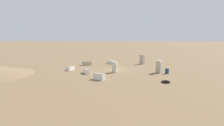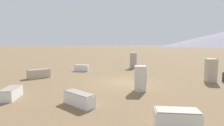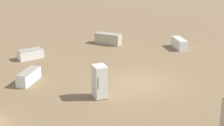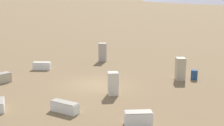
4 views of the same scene
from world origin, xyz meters
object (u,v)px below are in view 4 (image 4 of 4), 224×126
at_px(discarded_fridge_4, 42,66).
at_px(rusty_barrel, 194,75).
at_px(discarded_fridge_1, 138,118).
at_px(discarded_fridge_3, 103,52).
at_px(discarded_fridge_5, 65,107).
at_px(discarded_fridge_7, 180,69).
at_px(discarded_fridge_0, 113,84).

height_order(discarded_fridge_4, rusty_barrel, rusty_barrel).
xyz_separation_m(discarded_fridge_1, discarded_fridge_3, (-3.32, -15.45, 0.56)).
xyz_separation_m(discarded_fridge_5, discarded_fridge_7, (-10.20, -3.52, 0.59)).
xyz_separation_m(discarded_fridge_3, rusty_barrel, (-4.78, 8.96, -0.56)).
distance_m(discarded_fridge_5, rusty_barrel, 11.83).
distance_m(discarded_fridge_3, discarded_fridge_7, 9.42).
bearing_deg(discarded_fridge_5, rusty_barrel, 157.42).
height_order(discarded_fridge_1, discarded_fridge_5, discarded_fridge_1).
height_order(discarded_fridge_3, discarded_fridge_5, discarded_fridge_3).
relative_size(discarded_fridge_3, discarded_fridge_4, 1.11).
bearing_deg(discarded_fridge_4, discarded_fridge_1, -144.21).
bearing_deg(discarded_fridge_1, discarded_fridge_4, -151.53).
bearing_deg(discarded_fridge_1, discarded_fridge_5, -118.11).
bearing_deg(discarded_fridge_3, rusty_barrel, -33.94).
xyz_separation_m(discarded_fridge_5, rusty_barrel, (-11.37, -3.25, 0.07)).
bearing_deg(rusty_barrel, discarded_fridge_3, -61.95).
distance_m(discarded_fridge_4, rusty_barrel, 13.51).
relative_size(discarded_fridge_3, rusty_barrel, 2.44).
distance_m(discarded_fridge_0, discarded_fridge_5, 4.30).
height_order(discarded_fridge_3, rusty_barrel, discarded_fridge_3).
bearing_deg(discarded_fridge_0, discarded_fridge_3, 179.01).
height_order(discarded_fridge_3, discarded_fridge_4, discarded_fridge_3).
height_order(discarded_fridge_4, discarded_fridge_7, discarded_fridge_7).
xyz_separation_m(discarded_fridge_0, discarded_fridge_4, (3.54, -9.02, -0.46)).
relative_size(discarded_fridge_3, discarded_fridge_7, 1.03).
relative_size(discarded_fridge_0, discarded_fridge_1, 1.01).
xyz_separation_m(discarded_fridge_4, discarded_fridge_5, (0.27, 10.95, -0.03)).
relative_size(discarded_fridge_3, discarded_fridge_5, 1.07).
distance_m(discarded_fridge_1, rusty_barrel, 10.37).
xyz_separation_m(discarded_fridge_1, discarded_fridge_4, (3.01, -14.19, -0.04)).
distance_m(discarded_fridge_1, discarded_fridge_4, 14.50).
relative_size(discarded_fridge_5, discarded_fridge_7, 0.96).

